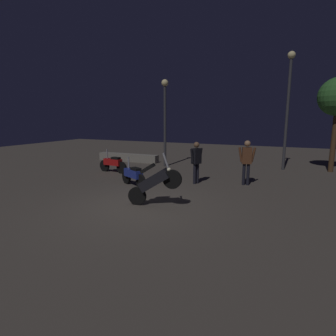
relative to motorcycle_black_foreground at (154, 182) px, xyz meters
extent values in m
plane|color=#4C443D|center=(-0.40, -0.22, -0.74)|extent=(40.00, 40.00, 0.00)
cylinder|color=black|center=(-0.54, -0.08, -0.46)|extent=(0.57, 0.18, 0.56)
cylinder|color=black|center=(0.55, 0.08, 0.12)|extent=(0.57, 0.18, 0.56)
cube|color=black|center=(0.00, 0.00, 0.06)|extent=(1.00, 0.44, 0.76)
cube|color=black|center=(-0.19, -0.03, 0.40)|extent=(0.46, 0.30, 0.32)
cylinder|color=gray|center=(0.35, 0.05, 0.66)|extent=(0.21, 0.09, 0.44)
sphere|color=#F2EABF|center=(0.45, 0.07, 0.40)|extent=(0.12, 0.12, 0.12)
cylinder|color=black|center=(-1.36, 1.59, -0.46)|extent=(0.54, 0.36, 0.56)
cylinder|color=black|center=(-2.33, 2.12, -0.46)|extent=(0.54, 0.36, 0.56)
cube|color=navy|center=(-1.84, 1.86, -0.23)|extent=(0.98, 0.72, 0.30)
cube|color=black|center=(-1.67, 1.76, -0.03)|extent=(0.50, 0.42, 0.10)
cylinder|color=gray|center=(-2.15, 2.03, 0.14)|extent=(0.08, 0.08, 0.45)
sphere|color=#F2EABF|center=(-2.24, 2.08, -0.18)|extent=(0.12, 0.12, 0.12)
cylinder|color=black|center=(-3.63, 3.75, -0.46)|extent=(0.57, 0.17, 0.56)
cylinder|color=black|center=(-4.72, 3.89, -0.46)|extent=(0.57, 0.17, 0.56)
cube|color=#B71414|center=(-4.17, 3.82, -0.23)|extent=(0.98, 0.42, 0.30)
cube|color=black|center=(-3.97, 3.79, -0.03)|extent=(0.47, 0.30, 0.10)
cylinder|color=gray|center=(-4.52, 3.86, 0.14)|extent=(0.07, 0.07, 0.45)
sphere|color=#F2EABF|center=(-4.62, 3.88, -0.18)|extent=(0.12, 0.12, 0.12)
cylinder|color=black|center=(2.02, 3.81, -0.32)|extent=(0.12, 0.12, 0.85)
cylinder|color=black|center=(2.17, 3.85, -0.32)|extent=(0.12, 0.12, 0.85)
cube|color=#59331E|center=(2.10, 3.83, 0.43)|extent=(0.41, 0.32, 0.64)
sphere|color=#9E7251|center=(2.10, 3.83, 0.89)|extent=(0.24, 0.24, 0.24)
cylinder|color=#59331E|center=(1.86, 3.77, 0.46)|extent=(0.20, 0.13, 0.58)
cylinder|color=#59331E|center=(2.33, 3.89, 0.46)|extent=(0.20, 0.13, 0.58)
cylinder|color=black|center=(0.27, 3.33, -0.34)|extent=(0.12, 0.12, 0.82)
cylinder|color=black|center=(0.19, 3.19, -0.34)|extent=(0.12, 0.12, 0.82)
cube|color=black|center=(0.23, 3.26, 0.38)|extent=(0.38, 0.43, 0.61)
sphere|color=brown|center=(0.23, 3.26, 0.82)|extent=(0.23, 0.23, 0.23)
cylinder|color=black|center=(0.34, 3.48, 0.41)|extent=(0.16, 0.20, 0.55)
cylinder|color=black|center=(0.12, 3.05, 0.41)|extent=(0.16, 0.20, 0.55)
cylinder|color=#38383D|center=(3.35, 7.88, 1.95)|extent=(0.14, 0.14, 5.39)
sphere|color=#F9E59E|center=(3.35, 7.88, 4.79)|extent=(0.36, 0.36, 0.36)
cylinder|color=#38383D|center=(-2.56, 6.37, 1.38)|extent=(0.14, 0.14, 4.25)
sphere|color=#F9E59E|center=(-2.56, 6.37, 3.64)|extent=(0.36, 0.36, 0.36)
cylinder|color=#4C331E|center=(5.50, 8.27, 0.74)|extent=(0.24, 0.24, 2.96)
cube|color=gray|center=(-5.37, 7.10, -0.52)|extent=(3.92, 0.50, 0.45)
camera|label=1|loc=(3.59, -7.06, 1.88)|focal=29.41mm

